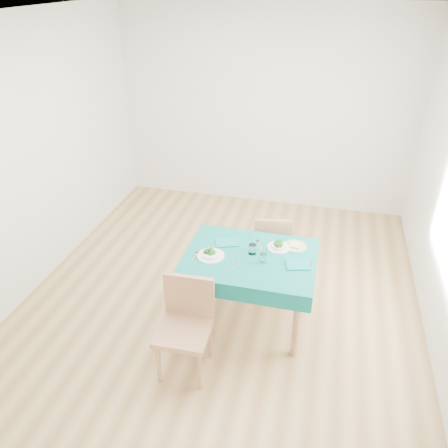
% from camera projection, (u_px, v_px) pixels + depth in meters
% --- Properties ---
extents(room_shell, '(4.02, 4.52, 2.73)m').
position_uv_depth(room_shell, '(224.00, 177.00, 3.99)').
color(room_shell, olive).
rests_on(room_shell, ground).
extents(table, '(1.17, 0.89, 0.76)m').
position_uv_depth(table, '(249.00, 290.00, 4.11)').
color(table, '#085853').
rests_on(table, ground).
extents(chair_near, '(0.44, 0.48, 1.06)m').
position_uv_depth(chair_near, '(183.00, 322.00, 3.51)').
color(chair_near, '#956746').
rests_on(chair_near, ground).
extents(chair_far, '(0.44, 0.47, 0.94)m').
position_uv_depth(chair_far, '(271.00, 243.00, 4.64)').
color(chair_far, '#956746').
rests_on(chair_far, ground).
extents(bowl_near, '(0.25, 0.25, 0.08)m').
position_uv_depth(bowl_near, '(211.00, 253.00, 3.91)').
color(bowl_near, white).
rests_on(bowl_near, table).
extents(bowl_far, '(0.21, 0.21, 0.06)m').
position_uv_depth(bowl_far, '(279.00, 245.00, 4.03)').
color(bowl_far, white).
rests_on(bowl_far, table).
extents(fork_near, '(0.03, 0.17, 0.00)m').
position_uv_depth(fork_near, '(194.00, 257.00, 3.91)').
color(fork_near, silver).
rests_on(fork_near, table).
extents(knife_near, '(0.08, 0.18, 0.00)m').
position_uv_depth(knife_near, '(237.00, 264.00, 3.82)').
color(knife_near, silver).
rests_on(knife_near, table).
extents(fork_far, '(0.09, 0.17, 0.00)m').
position_uv_depth(fork_far, '(260.00, 246.00, 4.08)').
color(fork_far, silver).
rests_on(fork_far, table).
extents(knife_far, '(0.05, 0.19, 0.00)m').
position_uv_depth(knife_far, '(311.00, 265.00, 3.81)').
color(knife_far, silver).
rests_on(knife_far, table).
extents(napkin_near, '(0.26, 0.22, 0.01)m').
position_uv_depth(napkin_near, '(227.00, 243.00, 4.11)').
color(napkin_near, '#0B615B').
rests_on(napkin_near, table).
extents(napkin_far, '(0.23, 0.19, 0.01)m').
position_uv_depth(napkin_far, '(298.00, 265.00, 3.80)').
color(napkin_far, '#0B615B').
rests_on(napkin_far, table).
extents(tumbler_center, '(0.07, 0.07, 0.09)m').
position_uv_depth(tumbler_center, '(252.00, 249.00, 3.94)').
color(tumbler_center, white).
rests_on(tumbler_center, table).
extents(tumbler_side, '(0.07, 0.07, 0.09)m').
position_uv_depth(tumbler_side, '(263.00, 258.00, 3.82)').
color(tumbler_side, white).
rests_on(tumbler_side, table).
extents(side_plate, '(0.22, 0.22, 0.01)m').
position_uv_depth(side_plate, '(295.00, 246.00, 4.06)').
color(side_plate, '#94BF5D').
rests_on(side_plate, table).
extents(bread_slice, '(0.11, 0.11, 0.01)m').
position_uv_depth(bread_slice, '(295.00, 245.00, 4.05)').
color(bread_slice, beige).
rests_on(bread_slice, side_plate).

